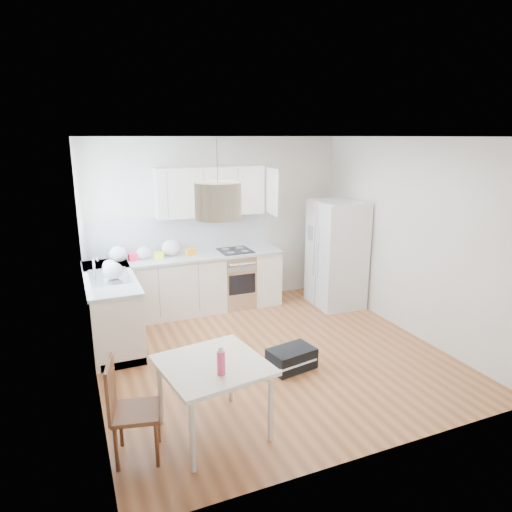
{
  "coord_description": "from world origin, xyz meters",
  "views": [
    {
      "loc": [
        -2.23,
        -4.87,
        2.71
      ],
      "look_at": [
        -0.02,
        0.4,
        1.2
      ],
      "focal_mm": 32.0,
      "sensor_mm": 36.0,
      "label": 1
    }
  ],
  "objects_px": {
    "gym_bag": "(292,358)",
    "refrigerator": "(337,254)",
    "dining_chair": "(136,410)",
    "dining_table": "(213,371)"
  },
  "relations": [
    {
      "from": "gym_bag",
      "to": "refrigerator",
      "type": "bearing_deg",
      "value": 34.73
    },
    {
      "from": "dining_chair",
      "to": "gym_bag",
      "type": "relative_size",
      "value": 1.7
    },
    {
      "from": "dining_table",
      "to": "dining_chair",
      "type": "height_order",
      "value": "dining_chair"
    },
    {
      "from": "gym_bag",
      "to": "dining_table",
      "type": "bearing_deg",
      "value": -156.97
    },
    {
      "from": "dining_table",
      "to": "dining_chair",
      "type": "relative_size",
      "value": 1.13
    },
    {
      "from": "dining_chair",
      "to": "gym_bag",
      "type": "bearing_deg",
      "value": 37.13
    },
    {
      "from": "dining_table",
      "to": "gym_bag",
      "type": "xyz_separation_m",
      "value": [
        1.23,
        0.81,
        -0.51
      ]
    },
    {
      "from": "dining_table",
      "to": "dining_chair",
      "type": "bearing_deg",
      "value": 176.87
    },
    {
      "from": "refrigerator",
      "to": "dining_chair",
      "type": "relative_size",
      "value": 1.87
    },
    {
      "from": "refrigerator",
      "to": "dining_chair",
      "type": "xyz_separation_m",
      "value": [
        -3.6,
        -2.55,
        -0.4
      ]
    }
  ]
}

